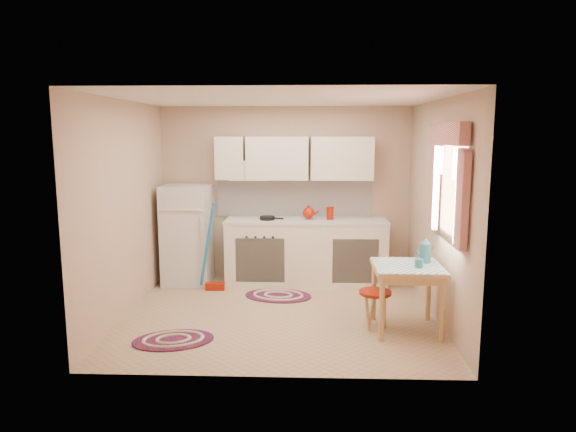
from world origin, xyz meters
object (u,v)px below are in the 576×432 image
(table, at_px, (407,298))
(base_cabinets, at_px, (306,253))
(stool, at_px, (375,309))
(fridge, at_px, (187,235))

(table, bearing_deg, base_cabinets, 121.78)
(table, distance_m, stool, 0.37)
(base_cabinets, height_order, table, base_cabinets)
(table, xyz_separation_m, stool, (-0.33, 0.05, -0.15))
(table, bearing_deg, stool, 171.07)
(stool, bearing_deg, fridge, 145.87)
(base_cabinets, relative_size, table, 3.12)
(base_cabinets, xyz_separation_m, table, (1.09, -1.76, -0.08))
(stool, bearing_deg, base_cabinets, 113.97)
(base_cabinets, bearing_deg, stool, -66.03)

